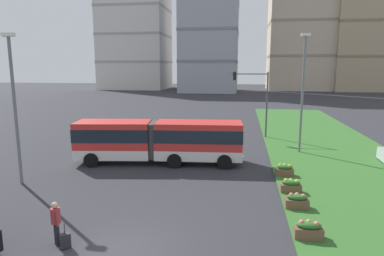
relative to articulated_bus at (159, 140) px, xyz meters
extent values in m
plane|color=#2D2D33|center=(1.51, -11.85, -1.65)|extent=(260.00, 260.00, 0.00)
cube|color=#336628|center=(12.93, -1.85, -1.61)|extent=(10.00, 70.00, 0.08)
cube|color=red|center=(2.83, 0.28, 0.07)|extent=(6.16, 2.91, 2.55)
cube|color=silver|center=(2.83, 0.28, -0.85)|extent=(6.18, 2.93, 0.70)
cube|color=#19232D|center=(2.83, 0.28, 0.50)|extent=(6.20, 2.96, 0.90)
cube|color=red|center=(-3.24, -0.35, 0.07)|extent=(5.49, 3.18, 2.55)
cube|color=silver|center=(-3.24, -0.35, -0.85)|extent=(5.51, 3.20, 0.70)
cube|color=#19232D|center=(-3.24, -0.35, 0.50)|extent=(5.54, 3.22, 0.90)
cylinder|color=#383838|center=(-0.16, 0.07, 0.07)|extent=(2.40, 2.40, 2.45)
cylinder|color=black|center=(4.54, 1.66, -1.15)|extent=(1.02, 0.35, 1.00)
cylinder|color=black|center=(4.71, -0.84, -1.15)|extent=(1.02, 0.35, 1.00)
cylinder|color=black|center=(1.14, 1.42, -1.15)|extent=(1.02, 0.35, 1.00)
cylinder|color=black|center=(1.32, -1.08, -1.15)|extent=(1.02, 0.35, 1.00)
cylinder|color=black|center=(-4.69, 0.72, -1.15)|extent=(1.03, 0.41, 1.00)
cylinder|color=black|center=(-4.36, -1.76, -1.15)|extent=(1.03, 0.41, 1.00)
sphere|color=#F9EFC6|center=(5.78, 1.39, -0.85)|extent=(0.24, 0.24, 0.24)
sphere|color=#F9EFC6|center=(5.90, -0.40, -0.85)|extent=(0.24, 0.24, 0.24)
cylinder|color=black|center=(-1.21, -11.63, -1.20)|extent=(0.16, 0.16, 0.90)
cylinder|color=black|center=(-1.07, -11.78, -1.20)|extent=(0.16, 0.16, 0.90)
cylinder|color=maroon|center=(-1.14, -11.71, -0.45)|extent=(0.36, 0.36, 0.60)
sphere|color=tan|center=(-1.14, -11.71, -0.03)|extent=(0.24, 0.24, 0.24)
cylinder|color=maroon|center=(-1.31, -11.53, -0.50)|extent=(0.10, 0.10, 0.55)
cylinder|color=maroon|center=(-0.97, -11.88, -0.50)|extent=(0.10, 0.10, 0.55)
cube|color=#232328|center=(-0.69, -11.91, -1.34)|extent=(0.43, 0.42, 0.56)
cylinder|color=black|center=(-0.69, -11.91, -0.85)|extent=(0.03, 0.03, 0.40)
cube|color=brown|center=(8.53, -9.85, -1.35)|extent=(1.10, 0.56, 0.44)
ellipsoid|color=#2D6B28|center=(8.53, -9.85, -1.03)|extent=(0.99, 0.50, 0.28)
sphere|color=#EF7566|center=(8.25, -9.85, -0.93)|extent=(0.20, 0.20, 0.20)
sphere|color=#EF7566|center=(8.53, -9.77, -0.93)|extent=(0.20, 0.20, 0.20)
sphere|color=#EF7566|center=(8.81, -9.91, -0.93)|extent=(0.20, 0.20, 0.20)
cube|color=brown|center=(8.53, -6.88, -1.35)|extent=(1.10, 0.56, 0.44)
ellipsoid|color=#2D6B28|center=(8.53, -6.88, -1.03)|extent=(0.99, 0.50, 0.28)
sphere|color=#EF7566|center=(8.25, -6.88, -0.93)|extent=(0.20, 0.20, 0.20)
sphere|color=#EF7566|center=(8.53, -6.80, -0.93)|extent=(0.20, 0.20, 0.20)
sphere|color=#EF7566|center=(8.81, -6.94, -0.93)|extent=(0.20, 0.20, 0.20)
cube|color=brown|center=(8.53, -4.77, -1.35)|extent=(1.10, 0.56, 0.44)
ellipsoid|color=#2D6B28|center=(8.53, -4.77, -1.03)|extent=(0.99, 0.50, 0.28)
sphere|color=yellow|center=(8.25, -4.77, -0.93)|extent=(0.20, 0.20, 0.20)
sphere|color=yellow|center=(8.53, -4.69, -0.93)|extent=(0.20, 0.20, 0.20)
sphere|color=yellow|center=(8.81, -4.83, -0.93)|extent=(0.20, 0.20, 0.20)
cube|color=brown|center=(8.53, -1.83, -1.35)|extent=(1.10, 0.56, 0.44)
ellipsoid|color=#2D6B28|center=(8.53, -1.83, -1.03)|extent=(0.99, 0.50, 0.28)
sphere|color=yellow|center=(8.25, -1.83, -0.93)|extent=(0.20, 0.20, 0.20)
sphere|color=yellow|center=(8.53, -1.75, -0.93)|extent=(0.20, 0.20, 0.20)
sphere|color=yellow|center=(8.81, -1.89, -0.93)|extent=(0.20, 0.20, 0.20)
cylinder|color=#474C51|center=(8.13, 10.15, 1.53)|extent=(0.16, 0.16, 6.36)
cylinder|color=#474C51|center=(6.42, 10.15, 4.51)|extent=(3.43, 0.10, 0.10)
cube|color=black|center=(5.00, 10.15, 4.31)|extent=(0.28, 0.28, 0.80)
sphere|color=red|center=(5.00, 10.15, 4.56)|extent=(0.16, 0.16, 0.16)
sphere|color=yellow|center=(5.00, 10.15, 4.30)|extent=(0.16, 0.16, 0.16)
sphere|color=green|center=(5.00, 10.15, 4.04)|extent=(0.16, 0.16, 0.16)
cylinder|color=slate|center=(-6.99, -5.49, 2.57)|extent=(0.18, 0.18, 8.44)
cube|color=white|center=(-6.99, -5.49, 6.88)|extent=(0.70, 0.28, 0.20)
cylinder|color=slate|center=(10.43, 4.55, 2.91)|extent=(0.18, 0.18, 9.13)
cube|color=white|center=(10.43, 4.55, 7.58)|extent=(0.70, 0.28, 0.20)
cube|color=silver|center=(-28.49, 84.12, 18.78)|extent=(20.09, 17.57, 40.87)
cube|color=#A4A099|center=(-28.49, 84.12, 6.87)|extent=(20.29, 17.77, 0.70)
cube|color=#A4A099|center=(-28.49, 84.12, 15.04)|extent=(20.29, 17.77, 0.70)
cube|color=#A4A099|center=(-28.49, 84.12, 23.22)|extent=(20.29, 17.77, 0.70)
cube|color=#9EA3AD|center=(-3.67, 74.66, 18.58)|extent=(15.55, 18.35, 40.47)
cube|color=gray|center=(-3.67, 74.66, 6.79)|extent=(15.75, 18.55, 0.70)
cube|color=gray|center=(-3.67, 74.66, 14.89)|extent=(15.75, 18.55, 0.70)
cube|color=gray|center=(-3.67, 74.66, 22.98)|extent=(15.75, 18.55, 0.70)
cube|color=#C6B299|center=(22.95, 85.99, 22.82)|extent=(19.28, 15.72, 48.95)
cube|color=gray|center=(22.95, 85.99, 8.49)|extent=(19.48, 15.92, 0.70)
cube|color=gray|center=(22.95, 85.99, 18.28)|extent=(19.48, 15.92, 0.70)
cube|color=tan|center=(41.54, 84.25, 17.33)|extent=(20.43, 15.32, 37.96)
cube|color=#85765B|center=(41.54, 84.25, 8.19)|extent=(20.63, 15.52, 0.70)
cube|color=#85765B|center=(41.54, 84.25, 17.68)|extent=(20.63, 15.52, 0.70)
camera|label=1|loc=(5.80, -22.87, 5.11)|focal=31.59mm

